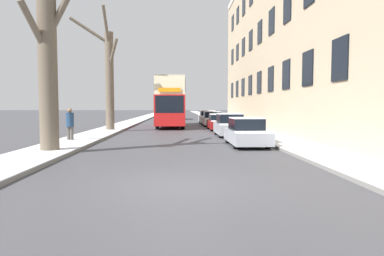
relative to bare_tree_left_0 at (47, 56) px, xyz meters
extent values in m
plane|color=#424247|center=(5.40, -5.80, -3.97)|extent=(320.00, 320.00, 0.00)
cube|color=slate|center=(-0.11, 47.20, -3.91)|extent=(2.30, 130.00, 0.13)
cube|color=white|center=(-0.11, 47.20, -3.83)|extent=(2.28, 130.00, 0.03)
cube|color=slate|center=(10.91, 47.20, -3.91)|extent=(2.30, 130.00, 0.13)
cube|color=white|center=(10.91, 47.20, -3.83)|extent=(2.28, 130.00, 0.03)
cube|color=tan|center=(16.56, 13.94, 3.73)|extent=(9.00, 36.11, 15.40)
cube|color=black|center=(12.03, -0.19, -0.07)|extent=(0.08, 1.40, 1.80)
cube|color=black|center=(12.03, 3.34, -0.07)|extent=(0.08, 1.40, 1.80)
cube|color=black|center=(12.03, 6.88, -0.07)|extent=(0.08, 1.40, 1.80)
cube|color=black|center=(12.03, 10.41, -0.07)|extent=(0.08, 1.40, 1.80)
cube|color=black|center=(12.03, 13.94, -0.07)|extent=(0.08, 1.40, 1.80)
cube|color=black|center=(12.03, 17.47, -0.07)|extent=(0.08, 1.40, 1.80)
cube|color=black|center=(12.03, 21.00, -0.07)|extent=(0.08, 1.40, 1.80)
cube|color=black|center=(12.03, 24.53, -0.07)|extent=(0.08, 1.40, 1.80)
cube|color=black|center=(12.03, 28.06, -0.07)|extent=(0.08, 1.40, 1.80)
cube|color=black|center=(12.03, 6.88, 4.03)|extent=(0.08, 1.40, 1.80)
cube|color=black|center=(12.03, 10.41, 4.03)|extent=(0.08, 1.40, 1.80)
cube|color=black|center=(12.03, 13.94, 4.03)|extent=(0.08, 1.40, 1.80)
cube|color=black|center=(12.03, 17.47, 4.03)|extent=(0.08, 1.40, 1.80)
cube|color=black|center=(12.03, 21.00, 4.03)|extent=(0.08, 1.40, 1.80)
cube|color=black|center=(12.03, 24.53, 4.03)|extent=(0.08, 1.40, 1.80)
cube|color=black|center=(12.03, 28.06, 4.03)|extent=(0.08, 1.40, 1.80)
cube|color=black|center=(12.03, 21.00, 8.14)|extent=(0.08, 1.40, 1.80)
cube|color=black|center=(12.03, 24.53, 8.14)|extent=(0.08, 1.40, 1.80)
cube|color=black|center=(12.03, 28.06, 8.14)|extent=(0.08, 1.40, 1.80)
cylinder|color=brown|center=(0.03, -0.07, -0.54)|extent=(0.75, 0.75, 6.86)
cylinder|color=brown|center=(-0.25, -0.59, 0.99)|extent=(0.89, 1.37, 1.94)
cylinder|color=brown|center=(0.52, -0.07, 1.64)|extent=(1.21, 0.27, 2.01)
cylinder|color=brown|center=(-0.54, 0.97, 2.47)|extent=(1.45, 2.35, 2.35)
cylinder|color=brown|center=(0.10, 12.13, -0.21)|extent=(0.64, 0.64, 7.53)
cylinder|color=brown|center=(-1.23, 11.79, 3.56)|extent=(2.84, 0.93, 1.89)
cylinder|color=brown|center=(0.47, 11.69, 1.93)|extent=(1.03, 1.18, 2.08)
cylinder|color=brown|center=(0.07, 11.37, 3.81)|extent=(0.31, 1.74, 2.76)
cube|color=red|center=(4.63, 18.15, -2.36)|extent=(2.52, 10.33, 2.54)
cube|color=beige|center=(4.63, 18.15, -0.36)|extent=(2.47, 10.12, 1.47)
cube|color=beige|center=(4.63, 18.15, 0.43)|extent=(2.47, 10.12, 0.12)
cube|color=black|center=(4.63, 18.15, -1.87)|extent=(2.55, 9.09, 1.32)
cube|color=black|center=(4.63, 18.15, -0.29)|extent=(2.55, 9.09, 1.11)
cube|color=black|center=(4.63, 13.01, -1.87)|extent=(2.26, 0.06, 1.38)
cube|color=orange|center=(4.63, 13.00, -0.73)|extent=(1.76, 0.05, 0.32)
cylinder|color=black|center=(3.55, 15.05, -3.43)|extent=(0.30, 1.09, 1.09)
cylinder|color=black|center=(5.72, 15.05, -3.43)|extent=(0.30, 1.09, 1.09)
cylinder|color=black|center=(3.55, 21.04, -3.43)|extent=(0.30, 1.09, 1.09)
cylinder|color=black|center=(5.72, 21.04, -3.43)|extent=(0.30, 1.09, 1.09)
cube|color=#9EA3AD|center=(8.67, 2.33, -3.51)|extent=(1.72, 3.96, 0.59)
cube|color=black|center=(8.67, 2.49, -2.92)|extent=(1.48, 1.98, 0.58)
cube|color=white|center=(8.67, 2.49, -2.61)|extent=(1.44, 1.88, 0.05)
cube|color=white|center=(8.67, 0.93, -3.19)|extent=(1.54, 1.03, 0.04)
cylinder|color=black|center=(7.92, 1.15, -3.66)|extent=(0.20, 0.63, 0.63)
cylinder|color=black|center=(9.42, 1.15, -3.66)|extent=(0.20, 0.63, 0.63)
cylinder|color=black|center=(7.92, 3.52, -3.66)|extent=(0.20, 0.63, 0.63)
cylinder|color=black|center=(9.42, 3.52, -3.66)|extent=(0.20, 0.63, 0.63)
cube|color=#9EA3AD|center=(8.67, 7.81, -3.48)|extent=(1.74, 4.00, 0.64)
cube|color=black|center=(8.67, 7.97, -2.86)|extent=(1.50, 2.00, 0.61)
cube|color=white|center=(8.67, 7.97, -2.52)|extent=(1.46, 1.90, 0.07)
cube|color=white|center=(8.67, 6.39, -3.13)|extent=(1.57, 1.04, 0.06)
cylinder|color=black|center=(7.91, 6.61, -3.63)|extent=(0.20, 0.67, 0.67)
cylinder|color=black|center=(9.43, 6.61, -3.63)|extent=(0.20, 0.67, 0.67)
cylinder|color=black|center=(7.91, 9.01, -3.63)|extent=(0.20, 0.67, 0.67)
cylinder|color=black|center=(9.43, 9.01, -3.63)|extent=(0.20, 0.67, 0.67)
cube|color=maroon|center=(8.67, 13.48, -3.50)|extent=(1.73, 4.31, 0.59)
cube|color=black|center=(8.67, 13.65, -2.96)|extent=(1.49, 2.15, 0.49)
cube|color=white|center=(8.67, 13.65, -2.68)|extent=(1.45, 2.05, 0.08)
cube|color=white|center=(8.67, 11.95, -3.18)|extent=(1.56, 1.12, 0.06)
cylinder|color=black|center=(7.92, 12.18, -3.64)|extent=(0.20, 0.65, 0.65)
cylinder|color=black|center=(9.43, 12.18, -3.64)|extent=(0.20, 0.65, 0.65)
cylinder|color=black|center=(7.92, 14.77, -3.64)|extent=(0.20, 0.65, 0.65)
cylinder|color=black|center=(9.43, 14.77, -3.64)|extent=(0.20, 0.65, 0.65)
cube|color=silver|center=(8.67, 19.04, -3.50)|extent=(1.85, 3.93, 0.61)
cube|color=black|center=(8.67, 19.19, -2.89)|extent=(1.59, 1.96, 0.60)
cube|color=white|center=(8.67, 19.19, -2.56)|extent=(1.55, 1.87, 0.07)
cube|color=white|center=(8.67, 17.64, -3.17)|extent=(1.66, 1.03, 0.05)
cylinder|color=black|center=(7.86, 17.86, -3.64)|extent=(0.20, 0.66, 0.66)
cylinder|color=black|center=(9.48, 17.86, -3.64)|extent=(0.20, 0.66, 0.66)
cylinder|color=black|center=(7.86, 20.22, -3.64)|extent=(0.20, 0.66, 0.66)
cylinder|color=black|center=(9.48, 20.22, -3.64)|extent=(0.20, 0.66, 0.66)
cube|color=silver|center=(8.67, 24.25, -3.46)|extent=(1.88, 4.28, 0.68)
cube|color=black|center=(8.67, 24.42, -2.84)|extent=(1.61, 2.14, 0.55)
cube|color=white|center=(8.67, 24.42, -2.53)|extent=(1.58, 2.03, 0.08)
cube|color=white|center=(8.67, 22.73, -3.09)|extent=(1.69, 1.12, 0.06)
cylinder|color=black|center=(7.84, 22.97, -3.66)|extent=(0.20, 0.63, 0.63)
cylinder|color=black|center=(9.50, 22.97, -3.66)|extent=(0.20, 0.63, 0.63)
cylinder|color=black|center=(7.84, 25.53, -3.66)|extent=(0.20, 0.63, 0.63)
cylinder|color=black|center=(9.50, 25.53, -3.66)|extent=(0.20, 0.63, 0.63)
cube|color=#333842|center=(4.35, 35.53, -2.69)|extent=(2.01, 5.05, 2.12)
cube|color=black|center=(4.35, 33.02, -2.19)|extent=(1.77, 0.06, 0.93)
cylinder|color=black|center=(3.47, 33.91, -3.63)|extent=(0.22, 0.68, 0.68)
cylinder|color=black|center=(5.23, 33.91, -3.63)|extent=(0.22, 0.68, 0.68)
cylinder|color=black|center=(3.47, 37.14, -3.63)|extent=(0.22, 0.68, 0.68)
cylinder|color=black|center=(5.23, 37.14, -3.63)|extent=(0.22, 0.68, 0.68)
cylinder|color=#4C4742|center=(-0.35, 4.07, -3.54)|extent=(0.19, 0.19, 0.86)
cylinder|color=#4C4742|center=(-0.52, 4.12, -3.54)|extent=(0.19, 0.19, 0.86)
cylinder|color=navy|center=(-0.43, 4.09, -2.74)|extent=(0.40, 0.40, 0.75)
sphere|color=#8C6647|center=(-0.43, 4.09, -2.25)|extent=(0.24, 0.24, 0.24)
camera|label=1|loc=(5.30, -14.27, -2.02)|focal=32.00mm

